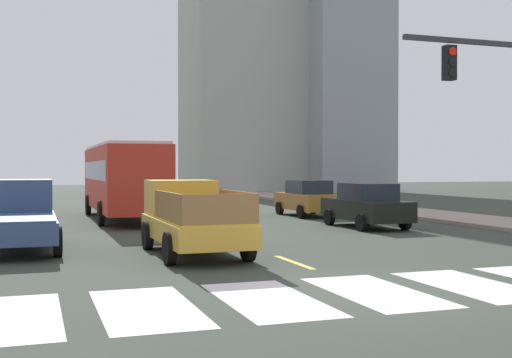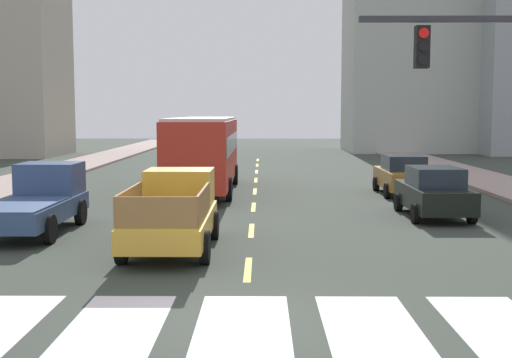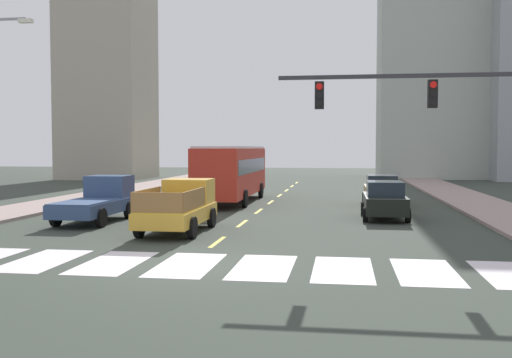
# 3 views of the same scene
# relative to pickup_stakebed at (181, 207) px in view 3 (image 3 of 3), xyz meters

# --- Properties ---
(ground_plane) EXTENTS (160.00, 160.00, 0.00)m
(ground_plane) POSITION_rel_pickup_stakebed_xyz_m (2.00, -6.49, -0.94)
(ground_plane) COLOR #353C33
(sidewalk_right) EXTENTS (3.60, 110.00, 0.15)m
(sidewalk_right) POSITION_rel_pickup_stakebed_xyz_m (13.90, 11.51, -0.86)
(sidewalk_right) COLOR gray
(sidewalk_right) RESTS_ON ground
(sidewalk_left) EXTENTS (3.60, 110.00, 0.15)m
(sidewalk_left) POSITION_rel_pickup_stakebed_xyz_m (-9.90, 11.51, -0.86)
(sidewalk_left) COLOR gray
(sidewalk_left) RESTS_ON ground
(crosswalk_stripe_2) EXTENTS (1.58, 3.48, 0.01)m
(crosswalk_stripe_2) POSITION_rel_pickup_stakebed_xyz_m (-2.27, -6.49, -0.93)
(crosswalk_stripe_2) COLOR silver
(crosswalk_stripe_2) RESTS_ON ground
(crosswalk_stripe_3) EXTENTS (1.58, 3.48, 0.01)m
(crosswalk_stripe_3) POSITION_rel_pickup_stakebed_xyz_m (-0.13, -6.49, -0.93)
(crosswalk_stripe_3) COLOR silver
(crosswalk_stripe_3) RESTS_ON ground
(crosswalk_stripe_4) EXTENTS (1.58, 3.48, 0.01)m
(crosswalk_stripe_4) POSITION_rel_pickup_stakebed_xyz_m (2.00, -6.49, -0.93)
(crosswalk_stripe_4) COLOR silver
(crosswalk_stripe_4) RESTS_ON ground
(crosswalk_stripe_5) EXTENTS (1.58, 3.48, 0.01)m
(crosswalk_stripe_5) POSITION_rel_pickup_stakebed_xyz_m (4.13, -6.49, -0.93)
(crosswalk_stripe_5) COLOR silver
(crosswalk_stripe_5) RESTS_ON ground
(crosswalk_stripe_6) EXTENTS (1.58, 3.48, 0.01)m
(crosswalk_stripe_6) POSITION_rel_pickup_stakebed_xyz_m (6.26, -6.49, -0.93)
(crosswalk_stripe_6) COLOR silver
(crosswalk_stripe_6) RESTS_ON ground
(crosswalk_stripe_7) EXTENTS (1.58, 3.48, 0.01)m
(crosswalk_stripe_7) POSITION_rel_pickup_stakebed_xyz_m (8.40, -6.49, -0.93)
(crosswalk_stripe_7) COLOR silver
(crosswalk_stripe_7) RESTS_ON ground
(crosswalk_stripe_8) EXTENTS (1.58, 3.48, 0.01)m
(crosswalk_stripe_8) POSITION_rel_pickup_stakebed_xyz_m (10.53, -6.49, -0.93)
(crosswalk_stripe_8) COLOR silver
(crosswalk_stripe_8) RESTS_ON ground
(lane_dash_0) EXTENTS (0.16, 2.40, 0.01)m
(lane_dash_0) POSITION_rel_pickup_stakebed_xyz_m (2.00, -2.49, -0.93)
(lane_dash_0) COLOR #DFD047
(lane_dash_0) RESTS_ON ground
(lane_dash_1) EXTENTS (0.16, 2.40, 0.01)m
(lane_dash_1) POSITION_rel_pickup_stakebed_xyz_m (2.00, 2.51, -0.93)
(lane_dash_1) COLOR #DFD047
(lane_dash_1) RESTS_ON ground
(lane_dash_2) EXTENTS (0.16, 2.40, 0.01)m
(lane_dash_2) POSITION_rel_pickup_stakebed_xyz_m (2.00, 7.51, -0.93)
(lane_dash_2) COLOR #DFD047
(lane_dash_2) RESTS_ON ground
(lane_dash_3) EXTENTS (0.16, 2.40, 0.01)m
(lane_dash_3) POSITION_rel_pickup_stakebed_xyz_m (2.00, 12.51, -0.93)
(lane_dash_3) COLOR #DFD047
(lane_dash_3) RESTS_ON ground
(lane_dash_4) EXTENTS (0.16, 2.40, 0.01)m
(lane_dash_4) POSITION_rel_pickup_stakebed_xyz_m (2.00, 17.51, -0.93)
(lane_dash_4) COLOR #DFD047
(lane_dash_4) RESTS_ON ground
(lane_dash_5) EXTENTS (0.16, 2.40, 0.01)m
(lane_dash_5) POSITION_rel_pickup_stakebed_xyz_m (2.00, 22.51, -0.93)
(lane_dash_5) COLOR #DFD047
(lane_dash_5) RESTS_ON ground
(lane_dash_6) EXTENTS (0.16, 2.40, 0.01)m
(lane_dash_6) POSITION_rel_pickup_stakebed_xyz_m (2.00, 27.51, -0.93)
(lane_dash_6) COLOR #DFD047
(lane_dash_6) RESTS_ON ground
(lane_dash_7) EXTENTS (0.16, 2.40, 0.01)m
(lane_dash_7) POSITION_rel_pickup_stakebed_xyz_m (2.00, 32.51, -0.93)
(lane_dash_7) COLOR #DFD047
(lane_dash_7) RESTS_ON ground
(pickup_stakebed) EXTENTS (2.18, 5.20, 1.96)m
(pickup_stakebed) POSITION_rel_pickup_stakebed_xyz_m (0.00, 0.00, 0.00)
(pickup_stakebed) COLOR gold
(pickup_stakebed) RESTS_ON ground
(pickup_dark) EXTENTS (2.18, 5.20, 1.96)m
(pickup_dark) POSITION_rel_pickup_stakebed_xyz_m (-4.41, 2.44, -0.02)
(pickup_dark) COLOR #334B77
(pickup_dark) RESTS_ON ground
(city_bus) EXTENTS (2.72, 10.80, 3.32)m
(city_bus) POSITION_rel_pickup_stakebed_xyz_m (-0.25, 12.11, 1.02)
(city_bus) COLOR red
(city_bus) RESTS_ON ground
(sedan_far) EXTENTS (2.02, 4.40, 1.72)m
(sedan_far) POSITION_rel_pickup_stakebed_xyz_m (8.40, 11.35, -0.08)
(sedan_far) COLOR #A46D26
(sedan_far) RESTS_ON ground
(sedan_mid) EXTENTS (2.02, 4.40, 1.72)m
(sedan_mid) POSITION_rel_pickup_stakebed_xyz_m (8.14, 5.12, -0.08)
(sedan_mid) COLOR black
(sedan_mid) RESTS_ON ground
(traffic_signal_gantry) EXTENTS (8.54, 0.27, 6.00)m
(traffic_signal_gantry) POSITION_rel_pickup_stakebed_xyz_m (9.99, -3.81, 3.25)
(traffic_signal_gantry) COLOR #2D2D33
(traffic_signal_gantry) RESTS_ON ground
(block_mid_left) EXTENTS (8.39, 8.55, 35.74)m
(block_mid_left) POSITION_rel_pickup_stakebed_xyz_m (-18.45, 37.54, 16.93)
(block_mid_left) COLOR #A8A08E
(block_mid_left) RESTS_ON ground
(block_mid_right) EXTENTS (10.99, 9.04, 30.76)m
(block_mid_right) POSITION_rel_pickup_stakebed_xyz_m (15.57, 43.96, 14.44)
(block_mid_right) COLOR #A8B0A6
(block_mid_right) RESTS_ON ground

